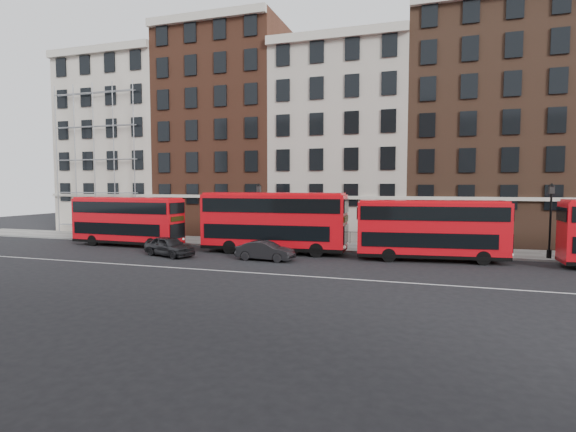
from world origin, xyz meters
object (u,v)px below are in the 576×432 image
(car_front, at_px, (265,251))
(bus_b, at_px, (273,221))
(bus_a, at_px, (127,220))
(bus_c, at_px, (430,229))
(car_rear, at_px, (169,246))

(car_front, bearing_deg, bus_b, 12.97)
(bus_a, height_order, bus_c, bus_a)
(bus_c, distance_m, car_rear, 19.06)
(car_front, bearing_deg, car_rear, 96.40)
(bus_b, distance_m, car_front, 3.86)
(car_rear, bearing_deg, bus_c, -59.18)
(bus_a, bearing_deg, car_rear, -28.06)
(bus_c, xyz_separation_m, car_rear, (-18.62, -3.80, -1.54))
(car_rear, distance_m, car_front, 7.53)
(bus_b, bearing_deg, car_front, -83.39)
(bus_b, xyz_separation_m, car_rear, (-6.93, -3.80, -1.79))
(car_front, bearing_deg, bus_a, 79.61)
(bus_a, bearing_deg, bus_c, 1.75)
(bus_a, height_order, car_front, bus_a)
(car_rear, bearing_deg, bus_a, 79.47)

